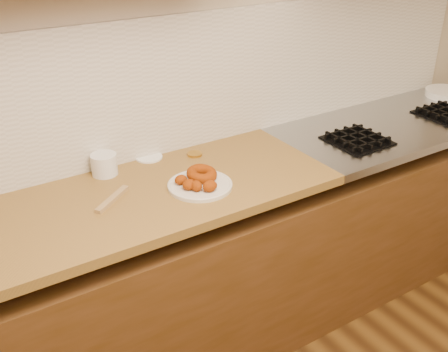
# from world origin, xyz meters

# --- Properties ---
(wall_back) EXTENTS (4.00, 0.02, 2.70)m
(wall_back) POSITION_xyz_m (0.00, 2.00, 1.35)
(wall_back) COLOR tan
(wall_back) RESTS_ON ground
(base_cabinet) EXTENTS (3.60, 0.60, 0.77)m
(base_cabinet) POSITION_xyz_m (0.00, 1.69, 0.39)
(base_cabinet) COLOR #54311A
(base_cabinet) RESTS_ON floor
(butcher_block) EXTENTS (2.30, 0.62, 0.04)m
(butcher_block) POSITION_xyz_m (-0.65, 1.69, 0.88)
(butcher_block) COLOR olive
(butcher_block) RESTS_ON base_cabinet
(stovetop) EXTENTS (1.30, 0.62, 0.04)m
(stovetop) POSITION_xyz_m (1.15, 1.69, 0.88)
(stovetop) COLOR #9EA0A5
(stovetop) RESTS_ON base_cabinet
(backsplash) EXTENTS (3.60, 0.02, 0.60)m
(backsplash) POSITION_xyz_m (0.00, 1.99, 1.20)
(backsplash) COLOR beige
(backsplash) RESTS_ON wall_back
(burner_grates) EXTENTS (0.91, 0.26, 0.03)m
(burner_grates) POSITION_xyz_m (1.13, 1.61, 0.91)
(burner_grates) COLOR black
(burner_grates) RESTS_ON stovetop
(donut_plate) EXTENTS (0.26, 0.26, 0.01)m
(donut_plate) POSITION_xyz_m (-0.06, 1.62, 0.91)
(donut_plate) COLOR beige
(donut_plate) RESTS_ON butcher_block
(ring_donut) EXTENTS (0.18, 0.18, 0.06)m
(ring_donut) POSITION_xyz_m (-0.03, 1.65, 0.94)
(ring_donut) COLOR #872C05
(ring_donut) RESTS_ON donut_plate
(fried_dough_chunks) EXTENTS (0.13, 0.16, 0.04)m
(fried_dough_chunks) POSITION_xyz_m (-0.09, 1.59, 0.94)
(fried_dough_chunks) COLOR #872C05
(fried_dough_chunks) RESTS_ON donut_plate
(plastic_tub) EXTENTS (0.12, 0.12, 0.09)m
(plastic_tub) POSITION_xyz_m (-0.33, 1.92, 0.94)
(plastic_tub) COLOR silver
(plastic_tub) RESTS_ON butcher_block
(tub_lid) EXTENTS (0.12, 0.12, 0.01)m
(tub_lid) POSITION_xyz_m (-0.11, 1.97, 0.90)
(tub_lid) COLOR white
(tub_lid) RESTS_ON butcher_block
(brass_jar_lid) EXTENTS (0.09, 0.09, 0.01)m
(brass_jar_lid) POSITION_xyz_m (0.07, 1.88, 0.91)
(brass_jar_lid) COLOR #BA8A2D
(brass_jar_lid) RESTS_ON butcher_block
(wooden_utensil) EXTENTS (0.18, 0.14, 0.02)m
(wooden_utensil) POSITION_xyz_m (-0.39, 1.70, 0.91)
(wooden_utensil) COLOR #977748
(wooden_utensil) RESTS_ON butcher_block
(plate_stack) EXTENTS (0.25, 0.25, 0.04)m
(plate_stack) POSITION_xyz_m (1.72, 1.80, 0.92)
(plate_stack) COLOR white
(plate_stack) RESTS_ON stovetop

